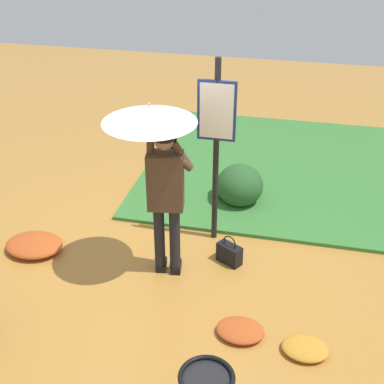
# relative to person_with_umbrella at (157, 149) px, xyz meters

# --- Properties ---
(ground_plane) EXTENTS (18.00, 18.00, 0.00)m
(ground_plane) POSITION_rel_person_with_umbrella_xyz_m (0.01, -0.11, -1.55)
(ground_plane) COLOR #B27A33
(grass_verge) EXTENTS (4.80, 4.00, 0.05)m
(grass_verge) POSITION_rel_person_with_umbrella_xyz_m (-1.47, -2.89, -1.53)
(grass_verge) COLOR #387533
(grass_verge) RESTS_ON ground_plane
(person_with_umbrella) EXTENTS (0.96, 0.96, 2.04)m
(person_with_umbrella) POSITION_rel_person_with_umbrella_xyz_m (0.00, 0.00, 0.00)
(person_with_umbrella) COLOR black
(person_with_umbrella) RESTS_ON ground_plane
(info_sign_post) EXTENTS (0.44, 0.07, 2.30)m
(info_sign_post) POSITION_rel_person_with_umbrella_xyz_m (-0.47, -0.80, -0.11)
(info_sign_post) COLOR black
(info_sign_post) RESTS_ON ground_plane
(handbag) EXTENTS (0.33, 0.27, 0.37)m
(handbag) POSITION_rel_person_with_umbrella_xyz_m (-0.74, -0.33, -1.42)
(handbag) COLOR black
(handbag) RESTS_ON ground_plane
(shrub_cluster) EXTENTS (0.71, 0.65, 0.58)m
(shrub_cluster) POSITION_rel_person_with_umbrella_xyz_m (-0.62, -1.72, -1.28)
(shrub_cluster) COLOR #285628
(shrub_cluster) RESTS_ON ground_plane
(leaf_pile_near_person) EXTENTS (0.45, 0.36, 0.10)m
(leaf_pile_near_person) POSITION_rel_person_with_umbrella_xyz_m (-1.68, 0.91, -1.50)
(leaf_pile_near_person) COLOR #C68428
(leaf_pile_near_person) RESTS_ON ground_plane
(leaf_pile_by_bench) EXTENTS (0.71, 0.57, 0.16)m
(leaf_pile_by_bench) POSITION_rel_person_with_umbrella_xyz_m (1.61, -0.03, -1.47)
(leaf_pile_by_bench) COLOR #B74C1E
(leaf_pile_by_bench) RESTS_ON ground_plane
(leaf_pile_far_path) EXTENTS (0.48, 0.38, 0.11)m
(leaf_pile_far_path) POSITION_rel_person_with_umbrella_xyz_m (-1.05, 0.81, -1.50)
(leaf_pile_far_path) COLOR #B74C1E
(leaf_pile_far_path) RESTS_ON ground_plane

